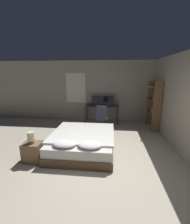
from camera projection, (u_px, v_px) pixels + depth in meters
The scene contains 13 objects.
ground_plane at pixel (93, 178), 3.13m from camera, with size 20.00×20.00×0.00m, color #B2A893.
wall_back at pixel (103, 91), 6.80m from camera, with size 12.00×0.08×2.70m.
wall_side_right at pixel (181, 103), 4.02m from camera, with size 0.06×12.00×2.70m.
bed at pixel (83, 142), 4.24m from camera, with size 1.74×1.94×0.58m.
nightstand at pixel (33, 152), 3.70m from camera, with size 0.44×0.36×0.49m.
bedside_lamp at pixel (31, 137), 3.60m from camera, with size 0.17×0.17×0.28m.
desk at pixel (102, 108), 6.58m from camera, with size 1.48×0.68×0.78m.
monitor_left at pixel (96, 99), 6.75m from camera, with size 0.49×0.16×0.42m.
monitor_right at pixel (108, 99), 6.70m from camera, with size 0.49×0.16×0.42m.
keyboard at pixel (102, 106), 6.33m from camera, with size 0.42×0.13×0.02m.
computer_mouse at pixel (109, 106), 6.30m from camera, with size 0.07×0.05×0.04m.
office_chair at pixel (102, 120), 5.90m from camera, with size 0.52×0.52×0.96m.
bookshelf at pixel (155, 104), 5.73m from camera, with size 0.31×0.91×1.85m.
Camera 1 is at (0.32, -2.67, 2.11)m, focal length 24.00 mm.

